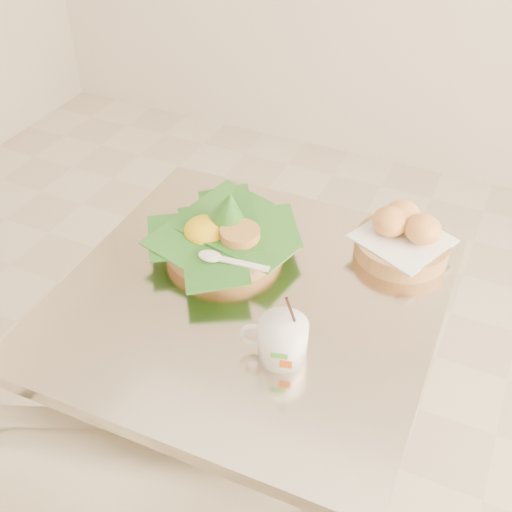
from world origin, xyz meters
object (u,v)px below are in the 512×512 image
at_px(bread_basket, 403,237).
at_px(cafe_table, 250,371).
at_px(coffee_mug, 281,339).
at_px(rice_basket, 223,232).

bearing_deg(bread_basket, cafe_table, -132.46).
relative_size(bread_basket, coffee_mug, 1.44).
distance_m(cafe_table, bread_basket, 0.42).
height_order(rice_basket, bread_basket, rice_basket).
relative_size(rice_basket, coffee_mug, 2.06).
distance_m(rice_basket, coffee_mug, 0.31).
height_order(bread_basket, coffee_mug, coffee_mug).
relative_size(cafe_table, bread_basket, 3.57).
bearing_deg(rice_basket, coffee_mug, -44.55).
bearing_deg(coffee_mug, rice_basket, 135.45).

